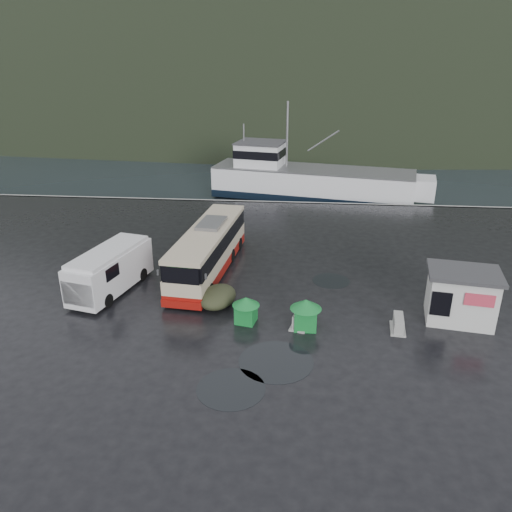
# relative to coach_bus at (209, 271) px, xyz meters

# --- Properties ---
(ground) EXTENTS (160.00, 160.00, 0.00)m
(ground) POSITION_rel_coach_bus_xyz_m (2.03, -3.79, 0.00)
(ground) COLOR black
(ground) RESTS_ON ground
(harbor_water) EXTENTS (300.00, 180.00, 0.02)m
(harbor_water) POSITION_rel_coach_bus_xyz_m (2.03, 106.21, 0.00)
(harbor_water) COLOR black
(harbor_water) RESTS_ON ground
(quay_edge) EXTENTS (160.00, 0.60, 1.50)m
(quay_edge) POSITION_rel_coach_bus_xyz_m (2.03, 16.21, 0.00)
(quay_edge) COLOR #999993
(quay_edge) RESTS_ON ground
(headland) EXTENTS (780.00, 540.00, 570.00)m
(headland) POSITION_rel_coach_bus_xyz_m (12.03, 246.21, 0.00)
(headland) COLOR black
(headland) RESTS_ON ground
(coach_bus) EXTENTS (3.87, 11.15, 3.08)m
(coach_bus) POSITION_rel_coach_bus_xyz_m (0.00, 0.00, 0.00)
(coach_bus) COLOR #C2B293
(coach_bus) RESTS_ON ground
(white_van) EXTENTS (3.54, 6.54, 2.60)m
(white_van) POSITION_rel_coach_bus_xyz_m (-5.19, -3.24, 0.00)
(white_van) COLOR silver
(white_van) RESTS_ON ground
(waste_bin_left) EXTENTS (1.15, 1.15, 1.60)m
(waste_bin_left) POSITION_rel_coach_bus_xyz_m (6.11, -6.52, 0.00)
(waste_bin_left) COLOR #15782F
(waste_bin_left) RESTS_ON ground
(waste_bin_right) EXTENTS (1.21, 1.21, 1.42)m
(waste_bin_right) POSITION_rel_coach_bus_xyz_m (3.05, -6.19, 0.00)
(waste_bin_right) COLOR #15782F
(waste_bin_right) RESTS_ON ground
(dome_tent) EXTENTS (2.49, 3.06, 1.06)m
(dome_tent) POSITION_rel_coach_bus_xyz_m (1.29, -4.53, 0.00)
(dome_tent) COLOR #2F331E
(dome_tent) RESTS_ON ground
(ticket_kiosk) EXTENTS (3.95, 3.24, 2.79)m
(ticket_kiosk) POSITION_rel_coach_bus_xyz_m (14.08, -4.97, 0.00)
(ticket_kiosk) COLOR silver
(ticket_kiosk) RESTS_ON ground
(jersey_barrier_a) EXTENTS (1.17, 1.78, 0.82)m
(jersey_barrier_a) POSITION_rel_coach_bus_xyz_m (5.87, -6.26, 0.00)
(jersey_barrier_a) COLOR #999993
(jersey_barrier_a) RESTS_ON ground
(jersey_barrier_b) EXTENTS (0.90, 1.55, 0.74)m
(jersey_barrier_b) POSITION_rel_coach_bus_xyz_m (10.78, -6.30, 0.00)
(jersey_barrier_b) COLOR #999993
(jersey_barrier_b) RESTS_ON ground
(fishing_trawler) EXTENTS (24.93, 10.12, 9.74)m
(fishing_trawler) POSITION_rel_coach_bus_xyz_m (6.87, 22.68, 0.00)
(fishing_trawler) COLOR silver
(fishing_trawler) RESTS_ON ground
(puddles) EXTENTS (7.29, 13.65, 0.01)m
(puddles) POSITION_rel_coach_bus_xyz_m (4.80, -8.54, 0.01)
(puddles) COLOR black
(puddles) RESTS_ON ground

